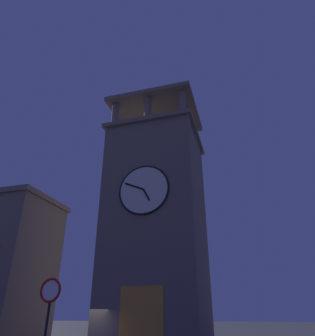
% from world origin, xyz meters
% --- Properties ---
extents(clocktower, '(8.54, 8.24, 23.75)m').
position_xyz_m(clocktower, '(-3.77, -4.91, 9.65)').
color(clocktower, '#75665B').
rests_on(clocktower, ground_plane).
extents(no_horn_sign, '(0.78, 0.14, 3.25)m').
position_xyz_m(no_horn_sign, '(-4.94, 11.48, 2.56)').
color(no_horn_sign, black).
rests_on(no_horn_sign, ground_plane).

